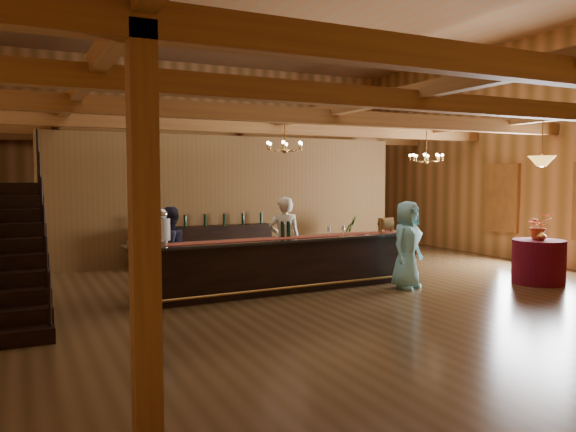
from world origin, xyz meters
name	(u,v)px	position (x,y,z in m)	size (l,w,h in m)	color
floor	(319,283)	(0.00, 0.00, 0.00)	(14.00, 14.00, 0.00)	brown
wall_back	(209,155)	(0.00, 7.00, 2.75)	(12.00, 0.10, 5.50)	#BE814B
wall_right	(537,150)	(6.00, 0.00, 2.75)	(0.10, 14.00, 5.50)	#BE814B
beam_grid	(307,120)	(0.00, 0.51, 3.24)	(11.90, 13.90, 0.39)	#A36B2D
support_posts	(332,203)	(0.00, -0.50, 1.60)	(9.20, 10.20, 3.20)	#A36B2D
partition_wall	(233,199)	(-0.50, 3.50, 1.55)	(9.00, 0.18, 3.10)	brown
window_right_back	(502,198)	(5.95, 1.00, 1.55)	(0.12, 1.05, 1.75)	white
staircase	(10,254)	(-5.45, -0.74, 1.00)	(1.00, 2.80, 2.00)	black
backroom_boxes	(216,232)	(-0.29, 5.50, 0.53)	(4.10, 0.60, 1.10)	black
tasting_bar	(288,264)	(-0.90, -0.43, 0.50)	(5.88, 1.00, 0.99)	black
beverage_dispenser	(162,228)	(-3.21, -0.49, 1.26)	(0.26, 0.26, 0.60)	silver
glass_rack_tray	(145,244)	(-3.50, -0.59, 1.03)	(0.50, 0.50, 0.10)	gray
raffle_drum	(386,224)	(1.32, -0.38, 1.15)	(0.34, 0.24, 0.30)	olive
bar_bottle_0	(283,230)	(-0.95, -0.32, 1.13)	(0.07, 0.07, 0.30)	black
bar_bottle_1	(289,229)	(-0.82, -0.32, 1.13)	(0.07, 0.07, 0.30)	black
backbar_shelf	(205,245)	(-1.33, 3.20, 0.46)	(3.30, 0.52, 0.93)	black
round_table	(539,262)	(3.86, -1.93, 0.43)	(1.00, 1.00, 0.86)	#4D0C0F
chandelier_left	(285,146)	(-0.29, 0.95, 2.74)	(0.80, 0.80, 0.62)	#A97B39
chandelier_right	(426,157)	(3.59, 1.17, 2.56)	(0.80, 0.80, 0.79)	#A97B39
pendant_lamp	(542,161)	(3.86, -1.93, 2.40)	(0.52, 0.52, 0.90)	#A97B39
bartender	(284,240)	(-0.63, 0.27, 0.85)	(0.62, 0.41, 1.71)	white
staff_second	(169,250)	(-2.89, 0.38, 0.78)	(0.76, 0.59, 1.56)	#252539
guest	(407,245)	(1.22, -1.20, 0.82)	(0.80, 0.52, 1.65)	#85E1F0
floor_plant	(348,236)	(2.27, 2.57, 0.57)	(0.63, 0.51, 1.14)	#356222
table_flowers	(539,226)	(3.99, -1.80, 1.12)	(0.47, 0.41, 0.52)	#BA431E
table_vase	(542,233)	(3.82, -2.01, 1.01)	(0.15, 0.15, 0.30)	#A97B39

